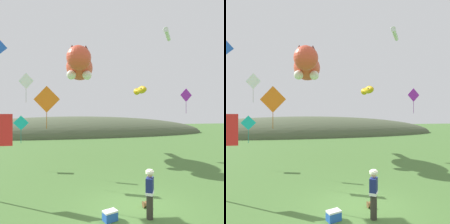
# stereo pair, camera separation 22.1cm
# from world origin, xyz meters

# --- Properties ---
(ground_plane) EXTENTS (120.00, 120.00, 0.00)m
(ground_plane) POSITION_xyz_m (0.00, 0.00, 0.00)
(ground_plane) COLOR #477033
(distant_hill_ridge) EXTENTS (49.28, 14.04, 6.42)m
(distant_hill_ridge) POSITION_xyz_m (0.00, 30.88, 0.00)
(distant_hill_ridge) COLOR #4C563D
(distant_hill_ridge) RESTS_ON ground
(festival_attendant) EXTENTS (0.44, 0.49, 1.77)m
(festival_attendant) POSITION_xyz_m (0.23, -0.84, 0.95)
(festival_attendant) COLOR #332D28
(festival_attendant) RESTS_ON ground
(kite_spool) EXTENTS (0.13, 0.26, 0.26)m
(kite_spool) POSITION_xyz_m (0.40, 0.07, 0.13)
(kite_spool) COLOR olive
(kite_spool) RESTS_ON ground
(picnic_cooler) EXTENTS (0.57, 0.46, 0.36)m
(picnic_cooler) POSITION_xyz_m (-1.19, -0.64, 0.18)
(picnic_cooler) COLOR blue
(picnic_cooler) RESTS_ON ground
(festival_banner_pole) EXTENTS (0.66, 0.08, 3.83)m
(festival_banner_pole) POSITION_xyz_m (-5.40, 2.16, 2.50)
(festival_banner_pole) COLOR silver
(festival_banner_pole) RESTS_ON ground
(kite_giant_cat) EXTENTS (2.83, 8.34, 2.53)m
(kite_giant_cat) POSITION_xyz_m (-1.23, 11.08, 7.89)
(kite_giant_cat) COLOR #E04C33
(kite_fish_windsock) EXTENTS (0.76, 2.29, 0.70)m
(kite_fish_windsock) POSITION_xyz_m (3.69, 9.01, 5.74)
(kite_fish_windsock) COLOR gold
(kite_tube_streamer) EXTENTS (1.77, 2.37, 0.44)m
(kite_tube_streamer) POSITION_xyz_m (6.21, 9.13, 10.68)
(kite_tube_streamer) COLOR white
(kite_diamond_teal) EXTENTS (1.02, 0.06, 1.92)m
(kite_diamond_teal) POSITION_xyz_m (-5.55, 8.13, 3.10)
(kite_diamond_teal) COLOR #19BFBF
(kite_diamond_orange) EXTENTS (1.44, 0.44, 2.40)m
(kite_diamond_orange) POSITION_xyz_m (-3.63, 4.49, 4.57)
(kite_diamond_orange) COLOR orange
(kite_diamond_white) EXTENTS (1.02, 0.41, 1.98)m
(kite_diamond_white) POSITION_xyz_m (-5.11, 7.31, 5.94)
(kite_diamond_white) COLOR white
(kite_diamond_violet) EXTENTS (1.06, 0.11, 1.96)m
(kite_diamond_violet) POSITION_xyz_m (6.70, 7.02, 5.20)
(kite_diamond_violet) COLOR purple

